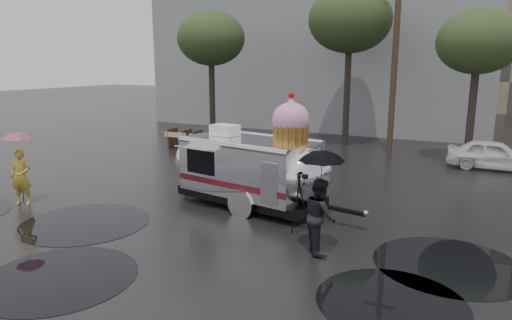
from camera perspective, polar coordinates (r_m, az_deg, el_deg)
The scene contains 14 objects.
ground at distance 11.51m, azimuth -10.54°, elevation -9.78°, with size 120.00×120.00×0.00m, color black.
puddles at distance 11.34m, azimuth -14.35°, elevation -10.29°, with size 16.48×7.34×0.01m.
grey_building at distance 34.18m, azimuth 9.17°, elevation 15.72°, with size 22.00×12.00×13.00m, color slate.
utility_pole at distance 22.79m, azimuth 16.99°, elevation 12.52°, with size 1.60×0.28×9.00m.
tree_left at distance 25.40m, azimuth -5.65°, elevation 14.83°, with size 3.64×3.64×6.95m.
tree_mid at distance 24.42m, azimuth 11.67°, elevation 16.77°, with size 4.20×4.20×8.03m.
tree_right at distance 21.44m, azimuth 26.04°, elevation 13.07°, with size 3.36×3.36×6.42m.
barricade_row at distance 22.35m, azimuth -6.43°, elevation 2.42°, with size 4.30×0.80×1.00m.
airstream_trailer at distance 13.59m, azimuth -0.49°, elevation -0.69°, with size 6.50×2.89×3.54m.
person_left at distance 15.53m, azimuth -27.30°, elevation -1.88°, with size 0.62×0.41×1.72m, color gold.
umbrella_pink at distance 15.34m, azimuth -27.67°, elevation 1.91°, with size 1.04×1.04×2.26m.
person_right at distance 10.45m, azimuth 8.00°, elevation -6.92°, with size 0.83×0.46×1.73m, color black.
umbrella_black at distance 10.15m, azimuth 8.18°, elevation -0.98°, with size 1.25×1.25×2.40m.
tripod at distance 11.44m, azimuth 6.08°, elevation -4.81°, with size 0.58×0.65×1.56m.
Camera 1 is at (6.61, -8.41, 4.25)m, focal length 32.00 mm.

